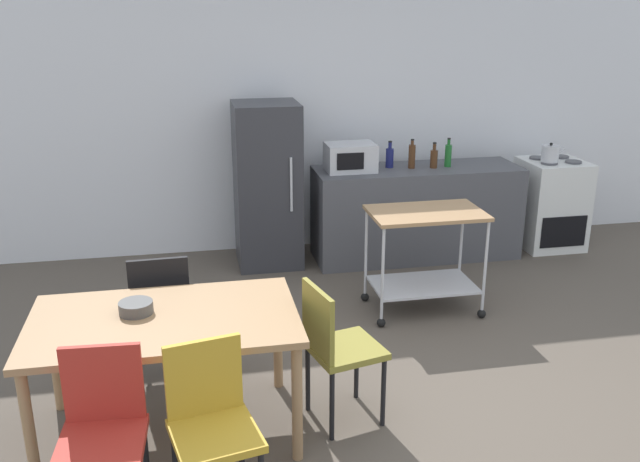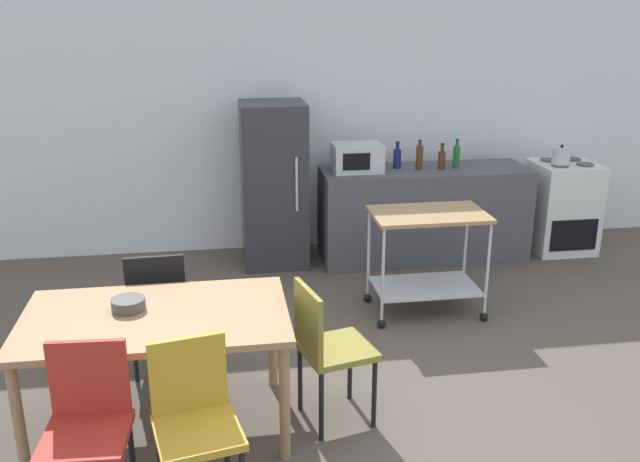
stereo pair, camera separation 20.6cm
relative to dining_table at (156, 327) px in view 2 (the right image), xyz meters
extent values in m
plane|color=brown|center=(1.47, -0.03, -0.67)|extent=(12.00, 12.00, 0.00)
cube|color=white|center=(1.47, 3.17, 0.78)|extent=(8.40, 0.12, 2.90)
cube|color=#4C4C51|center=(2.37, 2.57, -0.22)|extent=(2.00, 0.64, 0.90)
cube|color=#A37A51|center=(0.00, 0.00, 0.06)|extent=(1.50, 0.90, 0.04)
cylinder|color=#A37A51|center=(-0.69, -0.39, -0.32)|extent=(0.06, 0.06, 0.71)
cylinder|color=#A37A51|center=(0.69, -0.39, -0.32)|extent=(0.06, 0.06, 0.71)
cylinder|color=#A37A51|center=(-0.69, 0.39, -0.32)|extent=(0.06, 0.06, 0.71)
cylinder|color=#A37A51|center=(0.69, 0.39, -0.32)|extent=(0.06, 0.06, 0.71)
cube|color=#B72D23|center=(-0.29, -0.73, -0.20)|extent=(0.42, 0.42, 0.04)
cube|color=#B72D23|center=(-0.28, -0.55, 0.02)|extent=(0.38, 0.05, 0.40)
cylinder|color=black|center=(-0.45, -0.55, -0.45)|extent=(0.03, 0.03, 0.45)
cylinder|color=black|center=(-0.11, -0.57, -0.45)|extent=(0.03, 0.03, 0.45)
cube|color=gold|center=(0.23, -0.77, -0.20)|extent=(0.47, 0.47, 0.04)
cube|color=gold|center=(0.20, -0.59, 0.02)|extent=(0.38, 0.11, 0.40)
cylinder|color=black|center=(0.37, -0.57, -0.45)|extent=(0.03, 0.03, 0.45)
cube|color=black|center=(-0.05, 0.75, -0.20)|extent=(0.41, 0.41, 0.04)
cube|color=black|center=(-0.04, 0.57, 0.02)|extent=(0.38, 0.04, 0.40)
cylinder|color=black|center=(0.12, 0.92, -0.45)|extent=(0.03, 0.03, 0.45)
cylinder|color=black|center=(-0.22, 0.91, -0.45)|extent=(0.03, 0.03, 0.45)
cylinder|color=black|center=(0.13, 0.58, -0.45)|extent=(0.03, 0.03, 0.45)
cylinder|color=black|center=(-0.21, 0.57, -0.45)|extent=(0.03, 0.03, 0.45)
cube|color=olive|center=(1.04, -0.05, -0.20)|extent=(0.48, 0.48, 0.04)
cube|color=olive|center=(0.86, -0.10, 0.02)|extent=(0.12, 0.38, 0.40)
cylinder|color=black|center=(1.24, -0.18, -0.45)|extent=(0.03, 0.03, 0.45)
cylinder|color=black|center=(1.16, 0.15, -0.45)|extent=(0.03, 0.03, 0.45)
cylinder|color=black|center=(0.91, -0.26, -0.45)|extent=(0.03, 0.03, 0.45)
cylinder|color=black|center=(0.83, 0.07, -0.45)|extent=(0.03, 0.03, 0.45)
cube|color=white|center=(3.82, 2.59, -0.22)|extent=(0.60, 0.60, 0.90)
cube|color=black|center=(3.82, 2.29, -0.42)|extent=(0.48, 0.01, 0.32)
cylinder|color=#47474C|center=(3.69, 2.47, 0.24)|extent=(0.16, 0.16, 0.02)
cylinder|color=#47474C|center=(3.95, 2.47, 0.24)|extent=(0.16, 0.16, 0.02)
cylinder|color=#47474C|center=(3.69, 2.71, 0.24)|extent=(0.16, 0.16, 0.02)
cylinder|color=#47474C|center=(3.95, 2.71, 0.24)|extent=(0.16, 0.16, 0.02)
cube|color=#333338|center=(0.92, 2.67, 0.10)|extent=(0.60, 0.60, 1.55)
cylinder|color=silver|center=(1.10, 2.36, 0.18)|extent=(0.02, 0.02, 0.50)
cube|color=#A37A51|center=(2.02, 1.35, 0.16)|extent=(0.90, 0.56, 0.03)
cube|color=silver|center=(2.02, 1.35, -0.45)|extent=(0.83, 0.52, 0.02)
cylinder|color=silver|center=(1.60, 1.10, -0.22)|extent=(0.02, 0.02, 0.76)
sphere|color=black|center=(1.60, 1.10, -0.64)|extent=(0.07, 0.07, 0.07)
cylinder|color=silver|center=(2.44, 1.10, -0.22)|extent=(0.02, 0.02, 0.76)
sphere|color=black|center=(2.44, 1.10, -0.64)|extent=(0.07, 0.07, 0.07)
cylinder|color=silver|center=(1.60, 1.60, -0.22)|extent=(0.02, 0.02, 0.76)
sphere|color=black|center=(1.60, 1.60, -0.64)|extent=(0.07, 0.07, 0.07)
cylinder|color=silver|center=(2.44, 1.60, -0.22)|extent=(0.02, 0.02, 0.76)
sphere|color=black|center=(2.44, 1.60, -0.64)|extent=(0.07, 0.07, 0.07)
cube|color=silver|center=(1.70, 2.59, 0.36)|extent=(0.46, 0.34, 0.26)
cube|color=black|center=(1.66, 2.41, 0.36)|extent=(0.25, 0.01, 0.16)
cylinder|color=navy|center=(2.10, 2.65, 0.32)|extent=(0.08, 0.08, 0.18)
cylinder|color=navy|center=(2.10, 2.65, 0.44)|extent=(0.03, 0.03, 0.06)
cylinder|color=black|center=(2.10, 2.65, 0.48)|extent=(0.04, 0.04, 0.01)
cylinder|color=#4C2D19|center=(2.30, 2.57, 0.34)|extent=(0.07, 0.07, 0.23)
cylinder|color=#4C2D19|center=(2.30, 2.57, 0.48)|extent=(0.03, 0.03, 0.04)
cylinder|color=black|center=(2.30, 2.57, 0.51)|extent=(0.03, 0.03, 0.01)
cylinder|color=#4C2D19|center=(2.51, 2.54, 0.32)|extent=(0.07, 0.07, 0.17)
cylinder|color=#4C2D19|center=(2.51, 2.54, 0.43)|extent=(0.03, 0.03, 0.06)
cylinder|color=black|center=(2.51, 2.54, 0.47)|extent=(0.04, 0.04, 0.01)
cylinder|color=#1E6628|center=(2.66, 2.57, 0.34)|extent=(0.06, 0.06, 0.21)
cylinder|color=#1E6628|center=(2.66, 2.57, 0.47)|extent=(0.03, 0.03, 0.06)
cylinder|color=black|center=(2.66, 2.57, 0.50)|extent=(0.03, 0.03, 0.01)
cylinder|color=#4C4C4C|center=(-0.15, 0.09, 0.11)|extent=(0.19, 0.19, 0.07)
cylinder|color=silver|center=(3.70, 2.49, 0.33)|extent=(0.17, 0.17, 0.16)
sphere|color=black|center=(3.70, 2.49, 0.42)|extent=(0.03, 0.03, 0.03)
cylinder|color=silver|center=(3.81, 2.49, 0.35)|extent=(0.08, 0.02, 0.07)
camera|label=1|loc=(0.18, -3.62, 1.77)|focal=38.82mm
camera|label=2|loc=(0.38, -3.66, 1.77)|focal=38.82mm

